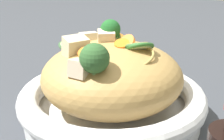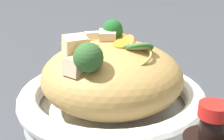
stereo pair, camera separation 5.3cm
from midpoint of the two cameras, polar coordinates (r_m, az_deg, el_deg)
The scene contains 7 objects.
ground_plane at distance 0.57m, azimuth 2.70°, elevation -8.70°, with size 3.00×3.00×0.00m, color #373A41.
serving_bowl at distance 0.56m, azimuth 2.75°, elevation -5.89°, with size 0.32×0.32×0.06m.
noodle_heap at distance 0.53m, azimuth 2.85°, elevation -1.15°, with size 0.23×0.23×0.12m.
broccoli_florets at distance 0.52m, azimuth 1.46°, elevation 4.92°, with size 0.21×0.12×0.07m.
carrot_coins at distance 0.55m, azimuth 2.89°, elevation 4.76°, with size 0.15×0.12×0.04m.
zucchini_slices at distance 0.52m, azimuth 4.35°, elevation 4.40°, with size 0.08×0.17×0.03m.
chicken_chunks at distance 0.52m, azimuth -1.74°, elevation 4.24°, with size 0.17×0.11×0.05m.
Camera 2 is at (0.40, 0.30, 0.28)m, focal length 51.67 mm.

